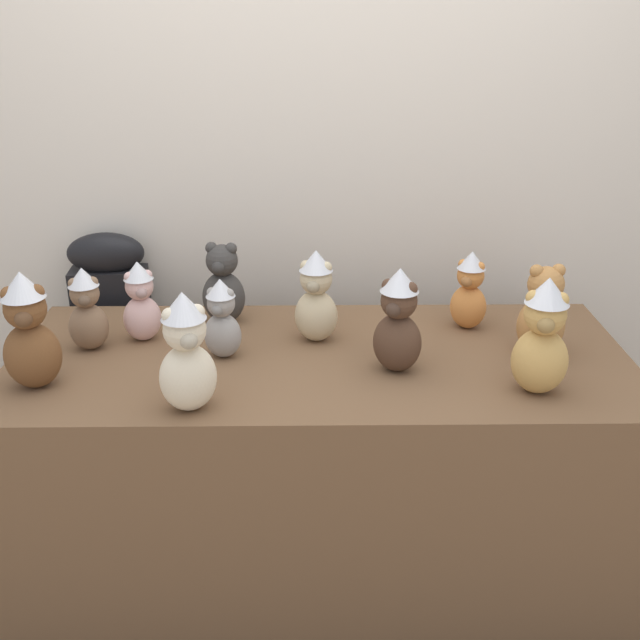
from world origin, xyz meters
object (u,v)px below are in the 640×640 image
(teddy_bear_mocha, at_px, (87,310))
(teddy_bear_chestnut, at_px, (29,332))
(display_table, at_px, (320,459))
(teddy_bear_ash, at_px, (222,319))
(teddy_bear_cocoa, at_px, (398,322))
(teddy_bear_caramel, at_px, (543,313))
(teddy_bear_honey, at_px, (542,338))
(teddy_bear_sand, at_px, (316,297))
(teddy_bear_charcoal, at_px, (223,286))
(instrument_case, at_px, (118,354))
(teddy_bear_blush, at_px, (141,302))
(teddy_bear_ginger, at_px, (469,291))
(teddy_bear_cream, at_px, (186,354))

(teddy_bear_mocha, distance_m, teddy_bear_chestnut, 0.27)
(display_table, distance_m, teddy_bear_ash, 0.58)
(teddy_bear_cocoa, height_order, teddy_bear_caramel, teddy_bear_cocoa)
(teddy_bear_honey, relative_size, teddy_bear_sand, 1.12)
(teddy_bear_sand, height_order, teddy_bear_mocha, teddy_bear_sand)
(display_table, distance_m, teddy_bear_caramel, 0.85)
(teddy_bear_mocha, bearing_deg, teddy_bear_sand, -9.18)
(display_table, height_order, teddy_bear_charcoal, teddy_bear_charcoal)
(display_table, distance_m, teddy_bear_mocha, 0.88)
(instrument_case, height_order, teddy_bear_chestnut, teddy_bear_chestnut)
(teddy_bear_blush, distance_m, teddy_bear_ginger, 1.07)
(teddy_bear_blush, height_order, teddy_bear_mocha, teddy_bear_mocha)
(teddy_bear_blush, bearing_deg, teddy_bear_caramel, -25.95)
(teddy_bear_sand, xyz_separation_m, teddy_bear_ginger, (0.51, 0.09, -0.02))
(teddy_bear_blush, distance_m, teddy_bear_mocha, 0.17)
(teddy_bear_cocoa, bearing_deg, teddy_bear_ash, -165.45)
(teddy_bear_caramel, xyz_separation_m, teddy_bear_cream, (-1.03, -0.34, 0.03))
(teddy_bear_sand, xyz_separation_m, teddy_bear_cream, (-0.34, -0.44, 0.02))
(teddy_bear_blush, xyz_separation_m, teddy_bear_honey, (1.17, -0.36, 0.04))
(teddy_bear_charcoal, distance_m, teddy_bear_mocha, 0.45)
(teddy_bear_ash, bearing_deg, teddy_bear_sand, 34.65)
(teddy_bear_caramel, bearing_deg, teddy_bear_mocha, 172.68)
(teddy_bear_ginger, bearing_deg, teddy_bear_honey, -47.08)
(teddy_bear_blush, relative_size, teddy_bear_mocha, 0.99)
(teddy_bear_mocha, bearing_deg, teddy_bear_caramel, -15.60)
(teddy_bear_sand, bearing_deg, teddy_bear_caramel, 3.85)
(teddy_bear_caramel, bearing_deg, teddy_bear_blush, 169.40)
(teddy_bear_mocha, bearing_deg, teddy_bear_cocoa, -23.28)
(instrument_case, bearing_deg, teddy_bear_cream, -67.99)
(teddy_bear_blush, relative_size, teddy_bear_chestnut, 0.77)
(teddy_bear_ash, relative_size, teddy_bear_sand, 0.84)
(display_table, height_order, teddy_bear_mocha, teddy_bear_mocha)
(display_table, distance_m, instrument_case, 0.96)
(teddy_bear_cocoa, bearing_deg, instrument_case, 172.61)
(teddy_bear_charcoal, bearing_deg, teddy_bear_sand, -17.76)
(teddy_bear_cream, xyz_separation_m, teddy_bear_ginger, (0.85, 0.53, -0.03))
(teddy_bear_mocha, distance_m, teddy_bear_ginger, 1.22)
(display_table, relative_size, teddy_bear_ginger, 7.18)
(teddy_bear_charcoal, xyz_separation_m, teddy_bear_ginger, (0.82, -0.06, -0.00))
(teddy_bear_mocha, xyz_separation_m, teddy_bear_chestnut, (-0.09, -0.25, 0.04))
(display_table, xyz_separation_m, teddy_bear_sand, (-0.01, 0.12, 0.53))
(teddy_bear_charcoal, bearing_deg, teddy_bear_cocoa, -25.64)
(teddy_bear_blush, height_order, teddy_bear_caramel, teddy_bear_caramel)
(teddy_bear_sand, bearing_deg, teddy_bear_blush, -168.77)
(teddy_bear_mocha, bearing_deg, teddy_bear_chestnut, -123.05)
(teddy_bear_charcoal, bearing_deg, teddy_bear_chestnut, -128.61)
(display_table, height_order, instrument_case, instrument_case)
(display_table, distance_m, teddy_bear_honey, 0.85)
(teddy_bear_ash, bearing_deg, teddy_bear_mocha, -175.87)
(display_table, bearing_deg, teddy_bear_honey, -21.47)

